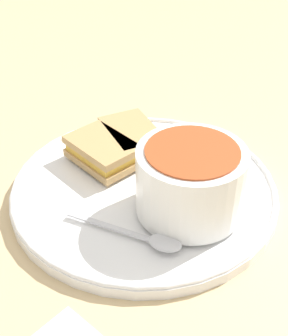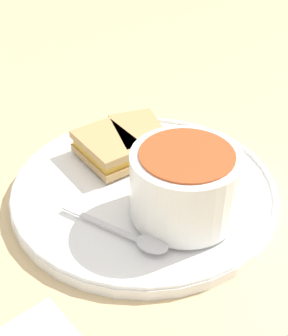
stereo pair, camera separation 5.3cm
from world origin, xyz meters
name	(u,v)px [view 1 (the left image)]	position (x,y,z in m)	size (l,w,h in m)	color
ground_plane	(144,194)	(0.00, 0.00, 0.00)	(2.40, 2.40, 0.00)	#D1B27F
plate	(144,188)	(0.00, 0.00, 0.01)	(0.31, 0.31, 0.02)	white
soup_bowl	(190,180)	(-0.01, 0.07, 0.06)	(0.11, 0.11, 0.08)	white
spoon	(154,240)	(0.06, 0.08, 0.02)	(0.06, 0.12, 0.01)	silver
sandwich_half_near	(132,138)	(-0.04, -0.07, 0.03)	(0.08, 0.10, 0.03)	tan
sandwich_half_far	(103,151)	(0.01, -0.07, 0.03)	(0.06, 0.09, 0.03)	tan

